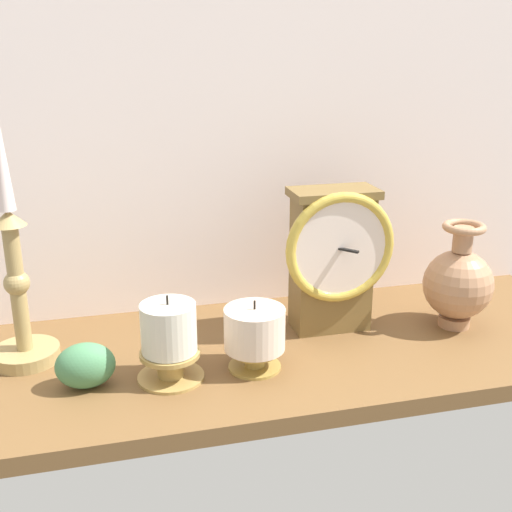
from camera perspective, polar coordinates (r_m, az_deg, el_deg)
The scene contains 8 objects.
ground_plane at distance 93.39cm, azimuth 2.24°, elevation -8.68°, with size 100.00×36.00×2.40cm, color brown.
back_wall at distance 101.14cm, azimuth -0.54°, elevation 13.49°, with size 120.00×2.00×65.00cm, color white.
mantel_clock at distance 94.28cm, azimuth 6.94°, elevation -0.05°, with size 16.36×9.41×21.95cm.
candlestick_tall_left at distance 89.64cm, azimuth -20.67°, elevation -1.96°, with size 9.10×9.10×37.69cm.
brass_vase_bulbous at distance 101.20cm, azimuth 17.52°, elevation -2.16°, with size 10.47×10.47×16.40cm.
pillar_candle_front at distance 82.75cm, azimuth -7.78°, elevation -7.43°, with size 8.71×8.71×11.62cm.
pillar_candle_near_clock at distance 84.72cm, azimuth -0.13°, elevation -7.05°, with size 8.13×8.13×9.79cm.
ivy_sprig at distance 84.13cm, azimuth -15.03°, elevation -9.45°, with size 7.51×5.26×5.93cm.
Camera 1 is at (-23.84, -79.34, 41.92)cm, focal length 44.67 mm.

